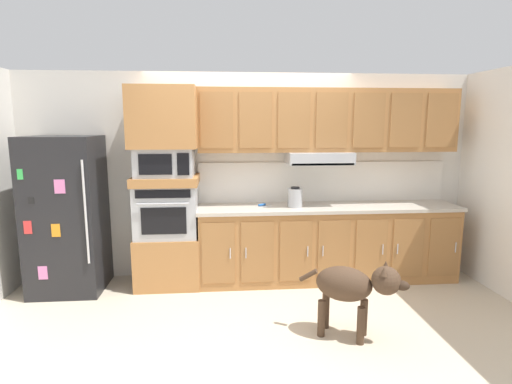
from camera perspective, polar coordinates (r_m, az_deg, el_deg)
The scene contains 15 objects.
ground_plane at distance 4.39m, azimuth 0.06°, elevation -15.95°, with size 9.60×9.60×0.00m, color beige.
back_kitchen_wall at distance 5.11m, azimuth -1.00°, elevation 2.34°, with size 6.20×0.12×2.50m, color silver.
refrigerator at distance 5.05m, azimuth -25.01°, elevation -2.90°, with size 0.76×0.73×1.76m.
oven_base_cabinet at distance 5.01m, azimuth -12.11°, elevation -9.21°, with size 0.74×0.62×0.60m, color #A8703D.
built_in_oven at distance 4.85m, azimuth -12.36°, elevation -2.48°, with size 0.70×0.62×0.60m.
appliance_mid_shelf at distance 4.79m, azimuth -12.50°, elevation 1.62°, with size 0.74×0.62×0.10m, color #A8703D.
microwave at distance 4.76m, azimuth -12.59°, elevation 4.12°, with size 0.64×0.54×0.32m.
appliance_upper_cabinet at distance 4.75m, azimuth -12.81°, elevation 10.14°, with size 0.74×0.62×0.68m, color #A8703D.
lower_cabinet_run at distance 5.08m, azimuth 9.95°, elevation -7.21°, with size 3.09×0.63×0.88m.
countertop_slab at distance 4.97m, azimuth 10.09°, elevation -2.11°, with size 3.13×0.64×0.04m, color #BCB2A3.
backsplash_panel at distance 5.20m, azimuth 9.37°, elevation 1.44°, with size 3.13×0.02×0.50m, color silver.
upper_cabinet_with_hood at distance 4.99m, azimuth 9.99°, elevation 9.54°, with size 3.09×0.48×0.88m.
screwdriver at distance 4.86m, azimuth 0.91°, elevation -1.82°, with size 0.16×0.17×0.03m.
electric_kettle at distance 4.81m, azimuth 5.50°, elevation -0.77°, with size 0.17×0.17×0.24m.
dog at distance 3.76m, azimuth 13.50°, elevation -12.70°, with size 0.88×0.55×0.72m.
Camera 1 is at (-0.34, -3.95, 1.89)m, focal length 28.52 mm.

